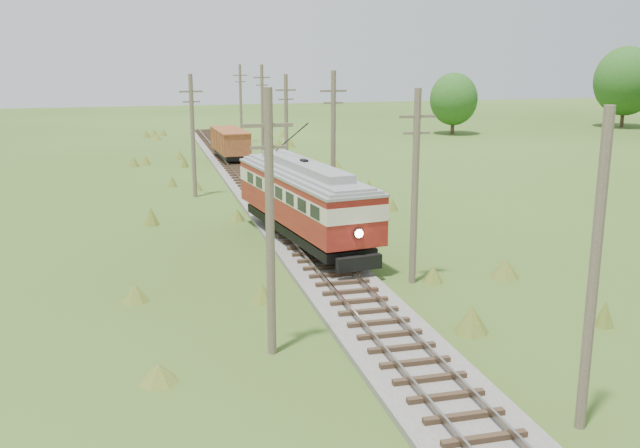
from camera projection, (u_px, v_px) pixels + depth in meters
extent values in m
cube|color=#605B54|center=(273.00, 209.00, 46.16)|extent=(3.60, 96.00, 0.25)
cube|color=#726659|center=(262.00, 204.00, 45.91)|extent=(0.08, 96.00, 0.17)
cube|color=#726659|center=(284.00, 203.00, 46.25)|extent=(0.08, 96.00, 0.17)
cube|color=#2D2116|center=(273.00, 206.00, 46.12)|extent=(2.40, 96.00, 0.16)
cube|color=black|center=(304.00, 228.00, 37.52)|extent=(4.26, 12.14, 0.48)
cube|color=maroon|center=(304.00, 208.00, 37.26)|extent=(4.86, 13.23, 1.18)
cube|color=beige|center=(304.00, 190.00, 37.03)|extent=(4.90, 13.30, 0.75)
cube|color=black|center=(304.00, 190.00, 37.03)|extent=(4.85, 12.73, 0.59)
cube|color=maroon|center=(304.00, 179.00, 36.91)|extent=(4.86, 13.23, 0.32)
cube|color=gray|center=(304.00, 173.00, 36.82)|extent=(4.94, 13.36, 0.41)
cube|color=gray|center=(304.00, 166.00, 36.74)|extent=(2.75, 9.79, 0.43)
sphere|color=#FFF2BF|center=(359.00, 233.00, 31.36)|extent=(0.39, 0.39, 0.39)
cylinder|color=black|center=(291.00, 138.00, 38.19)|extent=(0.79, 4.97, 2.08)
cylinder|color=black|center=(327.00, 254.00, 32.84)|extent=(0.25, 0.87, 0.86)
cylinder|color=black|center=(359.00, 250.00, 33.45)|extent=(0.25, 0.87, 0.86)
cylinder|color=black|center=(261.00, 211.00, 41.61)|extent=(0.25, 0.87, 0.86)
cylinder|color=black|center=(287.00, 209.00, 42.22)|extent=(0.25, 0.87, 0.86)
cube|color=black|center=(230.00, 154.00, 65.88)|extent=(2.29, 6.84, 0.47)
cube|color=maroon|center=(230.00, 141.00, 65.60)|extent=(2.82, 7.61, 1.88)
cube|color=maroon|center=(230.00, 130.00, 65.37)|extent=(2.87, 7.77, 0.11)
cylinder|color=black|center=(227.00, 157.00, 63.58)|extent=(0.15, 0.75, 0.75)
cylinder|color=black|center=(243.00, 156.00, 63.99)|extent=(0.15, 0.75, 0.75)
cylinder|color=black|center=(219.00, 150.00, 67.75)|extent=(0.15, 0.75, 0.75)
cylinder|color=black|center=(233.00, 150.00, 68.16)|extent=(0.15, 0.75, 0.75)
cone|color=gray|center=(279.00, 162.00, 62.60)|extent=(3.50, 3.50, 1.31)
cone|color=gray|center=(291.00, 166.00, 61.84)|extent=(1.97, 1.97, 0.77)
cylinder|color=brown|center=(594.00, 275.00, 18.61)|extent=(0.30, 0.30, 8.80)
cylinder|color=brown|center=(415.00, 188.00, 30.92)|extent=(0.30, 0.30, 8.60)
cube|color=brown|center=(417.00, 117.00, 30.18)|extent=(1.60, 0.12, 0.12)
cube|color=brown|center=(417.00, 133.00, 30.35)|extent=(1.20, 0.10, 0.10)
cylinder|color=brown|center=(333.00, 146.00, 43.08)|extent=(0.30, 0.30, 9.00)
cube|color=brown|center=(333.00, 91.00, 42.30)|extent=(1.60, 0.12, 0.12)
cube|color=brown|center=(333.00, 103.00, 42.47)|extent=(1.20, 0.10, 0.10)
cylinder|color=brown|center=(286.00, 129.00, 55.34)|extent=(0.30, 0.30, 8.40)
cube|color=brown|center=(286.00, 90.00, 54.63)|extent=(1.60, 0.12, 0.12)
cube|color=brown|center=(286.00, 99.00, 54.80)|extent=(1.20, 0.10, 0.10)
cylinder|color=brown|center=(262.00, 112.00, 67.61)|extent=(0.30, 0.30, 8.90)
cube|color=brown|center=(262.00, 77.00, 66.85)|extent=(1.60, 0.12, 0.12)
cube|color=brown|center=(262.00, 85.00, 67.01)|extent=(1.20, 0.10, 0.10)
cylinder|color=brown|center=(241.00, 104.00, 79.83)|extent=(0.30, 0.30, 8.70)
cube|color=brown|center=(240.00, 75.00, 79.08)|extent=(1.60, 0.12, 0.12)
cube|color=brown|center=(240.00, 82.00, 79.25)|extent=(1.20, 0.10, 0.10)
cylinder|color=brown|center=(270.00, 226.00, 23.41)|extent=(0.30, 0.30, 9.00)
cube|color=brown|center=(268.00, 125.00, 22.63)|extent=(1.60, 0.12, 0.12)
cube|color=brown|center=(269.00, 147.00, 22.80)|extent=(1.20, 0.10, 0.10)
cylinder|color=brown|center=(193.00, 137.00, 49.74)|extent=(0.30, 0.30, 8.60)
cube|color=brown|center=(191.00, 91.00, 49.01)|extent=(1.60, 0.12, 0.12)
cube|color=brown|center=(191.00, 102.00, 49.17)|extent=(1.20, 0.10, 0.10)
cylinder|color=#38281C|center=(623.00, 114.00, 96.95)|extent=(0.50, 0.50, 3.60)
ellipsoid|color=#215319|center=(626.00, 81.00, 95.91)|extent=(8.40, 8.40, 9.24)
cylinder|color=#38281C|center=(453.00, 124.00, 88.91)|extent=(0.50, 0.50, 2.52)
ellipsoid|color=#215319|center=(454.00, 99.00, 88.18)|extent=(5.88, 5.88, 6.47)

